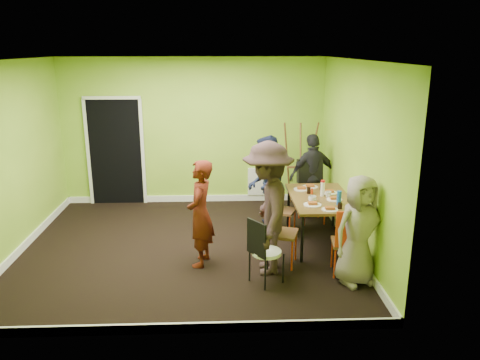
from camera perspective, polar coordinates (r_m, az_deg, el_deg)
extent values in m
plane|color=black|center=(7.31, -6.36, -8.17)|extent=(5.00, 5.00, 0.00)
cube|color=#80B22D|center=(9.06, -5.69, 5.87)|extent=(5.00, 0.04, 2.80)
cube|color=#80B22D|center=(4.71, -8.69, -3.79)|extent=(5.00, 0.04, 2.80)
cube|color=#80B22D|center=(7.48, -26.20, 2.14)|extent=(0.04, 4.50, 2.80)
cube|color=#80B22D|center=(7.12, 13.81, 2.70)|extent=(0.04, 4.50, 2.80)
cube|color=white|center=(6.68, -7.12, 14.34)|extent=(5.00, 4.50, 0.04)
cube|color=black|center=(9.31, -14.91, 3.30)|extent=(1.00, 0.05, 2.04)
cube|color=white|center=(9.27, 2.51, -0.18)|extent=(0.50, 0.04, 0.55)
cylinder|color=black|center=(6.72, 7.59, -7.15)|extent=(0.04, 0.04, 0.71)
cylinder|color=black|center=(6.89, 14.04, -6.90)|extent=(0.04, 0.04, 0.71)
cylinder|color=black|center=(7.99, 5.93, -3.28)|extent=(0.04, 0.04, 0.71)
cylinder|color=black|center=(8.13, 11.39, -3.16)|extent=(0.04, 0.04, 0.71)
cube|color=brown|center=(7.29, 9.81, -2.21)|extent=(0.90, 1.50, 0.04)
cylinder|color=red|center=(7.87, 4.46, -4.68)|extent=(0.02, 0.02, 0.42)
cylinder|color=red|center=(7.58, 3.75, -5.47)|extent=(0.02, 0.02, 0.42)
cylinder|color=red|center=(7.79, 6.68, -4.97)|extent=(0.02, 0.02, 0.42)
cylinder|color=red|center=(7.50, 6.05, -5.77)|extent=(0.02, 0.02, 0.42)
cube|color=brown|center=(7.61, 5.27, -3.75)|extent=(0.49, 0.49, 0.04)
cube|color=red|center=(7.58, 4.04, -1.81)|extent=(0.17, 0.33, 0.46)
cylinder|color=red|center=(6.87, 3.90, -7.61)|extent=(0.03, 0.03, 0.46)
cylinder|color=red|center=(6.56, 3.30, -8.79)|extent=(0.03, 0.03, 0.46)
cylinder|color=red|center=(6.82, 6.81, -7.88)|extent=(0.03, 0.03, 0.46)
cylinder|color=red|center=(6.51, 6.35, -9.09)|extent=(0.03, 0.03, 0.46)
cube|color=brown|center=(6.60, 5.14, -6.50)|extent=(0.51, 0.51, 0.04)
cube|color=red|center=(6.53, 3.51, -4.09)|extent=(0.15, 0.38, 0.51)
cylinder|color=red|center=(8.52, 9.58, -3.01)|extent=(0.03, 0.03, 0.47)
cylinder|color=red|center=(8.43, 7.25, -3.13)|extent=(0.03, 0.03, 0.47)
cylinder|color=red|center=(8.20, 10.29, -3.81)|extent=(0.03, 0.03, 0.47)
cylinder|color=red|center=(8.10, 7.87, -3.95)|extent=(0.03, 0.03, 0.47)
cube|color=brown|center=(8.24, 8.82, -1.91)|extent=(0.46, 0.46, 0.04)
cube|color=red|center=(8.34, 8.53, 0.37)|extent=(0.40, 0.07, 0.53)
cylinder|color=red|center=(6.40, 11.48, -9.88)|extent=(0.03, 0.03, 0.44)
cylinder|color=red|center=(6.45, 14.46, -9.87)|extent=(0.03, 0.03, 0.44)
cylinder|color=red|center=(6.70, 11.16, -8.65)|extent=(0.03, 0.03, 0.44)
cylinder|color=red|center=(6.75, 14.00, -8.65)|extent=(0.03, 0.03, 0.44)
cube|color=brown|center=(6.48, 12.89, -7.49)|extent=(0.44, 0.44, 0.04)
cube|color=red|center=(6.21, 13.28, -5.93)|extent=(0.37, 0.07, 0.49)
cylinder|color=black|center=(6.22, 1.17, -10.50)|extent=(0.02, 0.02, 0.41)
cylinder|color=black|center=(6.01, 3.09, -11.52)|extent=(0.02, 0.02, 0.41)
cylinder|color=black|center=(6.40, 3.36, -9.71)|extent=(0.02, 0.02, 0.41)
cylinder|color=black|center=(6.20, 5.30, -10.67)|extent=(0.02, 0.02, 0.41)
cylinder|color=white|center=(6.11, 3.26, -8.79)|extent=(0.38, 0.38, 0.05)
cube|color=black|center=(5.91, 2.02, -7.14)|extent=(0.23, 0.30, 0.46)
cylinder|color=brown|center=(8.95, 5.81, 1.95)|extent=(0.24, 0.38, 1.65)
cylinder|color=brown|center=(9.02, 8.48, 1.96)|extent=(0.24, 0.38, 1.65)
cylinder|color=brown|center=(8.75, 7.40, 1.57)|extent=(0.03, 0.37, 1.61)
cube|color=brown|center=(8.95, 7.19, 1.58)|extent=(0.44, 0.04, 0.04)
cylinder|color=white|center=(7.61, 7.49, -1.13)|extent=(0.25, 0.25, 0.01)
cylinder|color=white|center=(6.90, 8.83, -3.00)|extent=(0.26, 0.26, 0.01)
cylinder|color=white|center=(7.76, 8.54, -0.84)|extent=(0.25, 0.25, 0.01)
cylinder|color=white|center=(6.74, 10.90, -3.56)|extent=(0.23, 0.23, 0.01)
cylinder|color=white|center=(7.51, 10.83, -1.51)|extent=(0.25, 0.25, 0.01)
cylinder|color=white|center=(7.19, 11.44, -2.35)|extent=(0.23, 0.23, 0.01)
cylinder|color=white|center=(7.31, 10.04, -1.10)|extent=(0.07, 0.07, 0.22)
cylinder|color=#1651AB|center=(6.96, 11.98, -2.14)|extent=(0.07, 0.07, 0.21)
cylinder|color=red|center=(7.41, 8.76, -1.36)|extent=(0.04, 0.04, 0.09)
cylinder|color=black|center=(7.41, 8.38, -1.28)|extent=(0.06, 0.06, 0.10)
cylinder|color=black|center=(7.65, 9.97, -0.84)|extent=(0.07, 0.07, 0.09)
cylinder|color=black|center=(6.81, 12.09, -3.08)|extent=(0.07, 0.07, 0.09)
imported|color=white|center=(7.02, 8.82, -2.32)|extent=(0.12, 0.12, 0.09)
imported|color=white|center=(7.29, 10.70, -1.73)|extent=(0.10, 0.10, 0.09)
imported|color=#4E170D|center=(6.49, -4.85, -4.09)|extent=(0.46, 0.61, 1.51)
imported|color=black|center=(7.60, 3.20, -0.63)|extent=(0.73, 0.88, 1.61)
imported|color=#312121|center=(6.23, 3.39, -3.49)|extent=(0.73, 1.20, 1.81)
imported|color=#222227|center=(8.44, 8.83, 0.51)|extent=(0.95, 0.61, 1.51)
imported|color=gray|center=(6.16, 14.30, -5.98)|extent=(0.82, 0.67, 1.45)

